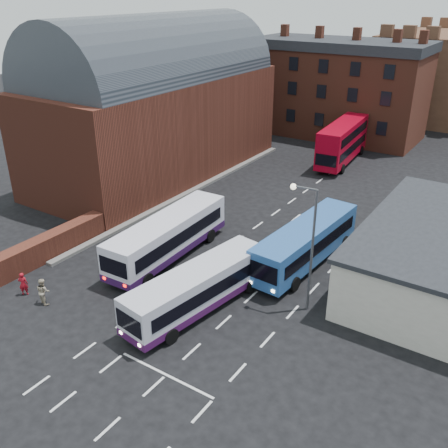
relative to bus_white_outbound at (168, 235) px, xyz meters
The scene contains 12 objects.
ground 7.64m from the bus_white_outbound, 67.53° to the right, with size 180.00×180.00×0.00m, color black.
railway_station 19.85m from the bus_white_outbound, 131.83° to the left, with size 12.00×28.00×16.00m.
forecourt_wall 8.87m from the bus_white_outbound, 146.64° to the right, with size 1.20×10.00×1.80m, color #602B1E.
cream_building 19.22m from the bus_white_outbound, 21.85° to the left, with size 10.40×16.40×4.25m.
brick_terrace 39.45m from the bus_white_outbound, 94.62° to the left, with size 22.00×10.00×11.00m, color brown.
bus_white_outbound is the anchor object (origin of this frame).
bus_white_inbound 7.17m from the bus_white_outbound, 36.17° to the right, with size 3.96×10.71×2.85m.
bus_blue 9.98m from the bus_white_outbound, 27.73° to the left, with size 3.43×11.34×3.05m.
bus_red_double 28.21m from the bus_white_outbound, 85.21° to the left, with size 3.55×11.52×4.54m.
street_lamp 11.57m from the bus_white_outbound, ahead, with size 1.65×0.42×8.12m.
pedestrian_red 10.30m from the bus_white_outbound, 117.13° to the right, with size 0.59×0.39×1.63m, color #A40F1C.
pedestrian_beige 9.50m from the bus_white_outbound, 107.11° to the right, with size 0.86×0.67×1.76m, color tan.
Camera 1 is at (18.51, -18.02, 18.20)m, focal length 40.00 mm.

